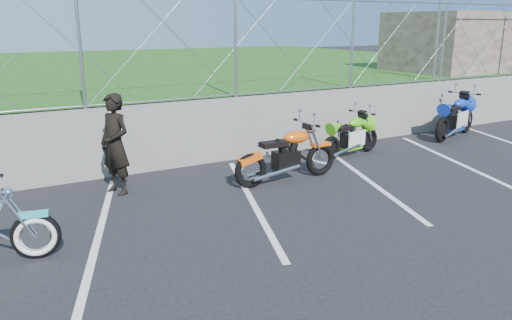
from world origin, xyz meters
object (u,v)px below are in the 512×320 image
sportbike_green (351,138)px  sportbike_blue (456,119)px  naked_orange (288,157)px  person_standing (115,144)px

sportbike_green → sportbike_blue: 3.45m
naked_orange → sportbike_blue: size_ratio=1.03×
naked_orange → sportbike_green: size_ratio=1.19×
sportbike_green → sportbike_blue: bearing=-8.1°
naked_orange → person_standing: size_ratio=1.25×
sportbike_green → sportbike_blue: sportbike_blue is taller
naked_orange → person_standing: bearing=162.8°
naked_orange → sportbike_blue: (5.60, 1.00, 0.02)m
naked_orange → person_standing: 3.00m
naked_orange → sportbike_green: (2.15, 0.84, -0.05)m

